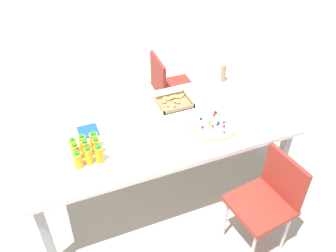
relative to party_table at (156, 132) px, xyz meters
name	(u,v)px	position (x,y,z in m)	size (l,w,h in m)	color
ground_plane	(158,189)	(0.00, 0.00, -0.68)	(12.00, 12.00, 0.00)	#B2A899
party_table	(156,132)	(0.00, 0.00, 0.00)	(2.12, 0.96, 0.74)	silver
chair_near_right	(269,197)	(0.57, -0.78, -0.17)	(0.45, 0.45, 0.83)	maroon
chair_far_right	(169,86)	(0.45, 0.84, -0.17)	(0.41, 0.41, 0.83)	maroon
juice_bottle_0	(78,160)	(-0.65, -0.21, 0.13)	(0.06, 0.06, 0.14)	#FAAD14
juice_bottle_1	(89,156)	(-0.57, -0.20, 0.13)	(0.05, 0.05, 0.15)	#F9AF14
juice_bottle_2	(99,154)	(-0.50, -0.21, 0.13)	(0.06, 0.06, 0.14)	#FAAB14
juice_bottle_3	(76,152)	(-0.65, -0.14, 0.13)	(0.05, 0.05, 0.15)	#FAAC14
juice_bottle_4	(86,149)	(-0.58, -0.13, 0.13)	(0.05, 0.05, 0.15)	#F9AE14
juice_bottle_5	(97,147)	(-0.50, -0.13, 0.13)	(0.05, 0.05, 0.14)	#F8AF14
juice_bottle_6	(73,146)	(-0.65, -0.05, 0.12)	(0.05, 0.05, 0.13)	#F8AE14
juice_bottle_7	(83,143)	(-0.58, -0.06, 0.13)	(0.05, 0.05, 0.15)	#F8AF14
juice_bottle_8	(94,141)	(-0.50, -0.06, 0.13)	(0.06, 0.06, 0.15)	#F9AC14
fruit_pizza	(213,125)	(0.42, -0.16, 0.07)	(0.38, 0.38, 0.05)	tan
snack_tray	(173,102)	(0.24, 0.23, 0.07)	(0.28, 0.24, 0.04)	olive
plate_stack	(163,129)	(0.04, -0.07, 0.07)	(0.18, 0.18, 0.02)	silver
napkin_stack	(88,131)	(-0.51, 0.13, 0.07)	(0.15, 0.15, 0.02)	#194CA5
cardboard_tube	(223,73)	(0.81, 0.39, 0.14)	(0.04, 0.04, 0.17)	#9E7A56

